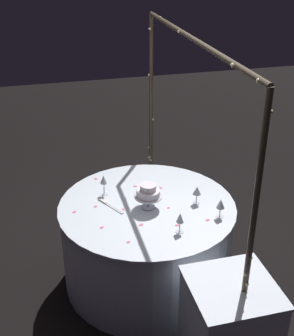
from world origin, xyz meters
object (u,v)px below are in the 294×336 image
at_px(wine_glass_3, 221,204).
at_px(wine_glass_2, 104,180).
at_px(decorative_arch, 189,128).
at_px(cake_knife, 109,205).
at_px(main_table, 147,243).
at_px(wine_glass_0, 180,219).
at_px(wine_glass_1, 197,191).
at_px(side_table, 228,331).
at_px(tiered_cake, 148,193).

bearing_deg(wine_glass_3, wine_glass_2, -124.93).
bearing_deg(decorative_arch, cake_knife, -95.88).
xyz_separation_m(decorative_arch, main_table, (0.00, -0.32, -1.00)).
height_order(wine_glass_0, cake_knife, wine_glass_0).
height_order(main_table, wine_glass_3, wine_glass_3).
height_order(wine_glass_1, wine_glass_2, wine_glass_2).
bearing_deg(cake_knife, main_table, 77.58).
distance_m(wine_glass_0, cake_knife, 0.65).
relative_size(wine_glass_2, wine_glass_3, 1.12).
height_order(main_table, side_table, side_table).
xyz_separation_m(decorative_arch, wine_glass_2, (-0.25, -0.63, -0.50)).
xyz_separation_m(wine_glass_0, wine_glass_2, (-0.67, -0.44, 0.01)).
bearing_deg(main_table, wine_glass_2, -129.84).
xyz_separation_m(tiered_cake, wine_glass_1, (0.03, 0.39, -0.02)).
distance_m(main_table, cake_knife, 0.48).
relative_size(decorative_arch, cake_knife, 8.44).
relative_size(main_table, side_table, 1.87).
distance_m(wine_glass_1, cake_knife, 0.71).
bearing_deg(wine_glass_2, main_table, 50.16).
bearing_deg(decorative_arch, main_table, -89.81).
relative_size(wine_glass_0, wine_glass_3, 1.03).
relative_size(wine_glass_0, cake_knife, 0.60).
distance_m(wine_glass_3, cake_knife, 0.88).
bearing_deg(wine_glass_2, cake_knife, 2.43).
bearing_deg(wine_glass_0, tiered_cake, -159.55).
distance_m(main_table, wine_glass_1, 0.63).
xyz_separation_m(decorative_arch, side_table, (1.06, -0.05, -0.99)).
height_order(decorative_arch, wine_glass_3, decorative_arch).
height_order(wine_glass_1, cake_knife, wine_glass_1).
bearing_deg(tiered_cake, main_table, 176.36).
distance_m(wine_glass_1, wine_glass_2, 0.76).
height_order(side_table, wine_glass_0, wine_glass_0).
xyz_separation_m(wine_glass_0, wine_glass_3, (-0.11, 0.36, -0.00)).
height_order(side_table, cake_knife, side_table).
bearing_deg(wine_glass_0, main_table, -161.59).
bearing_deg(tiered_cake, wine_glass_3, 61.80).
relative_size(side_table, tiered_cake, 3.46).
relative_size(side_table, wine_glass_2, 4.33).
bearing_deg(cake_knife, wine_glass_3, 64.91).
xyz_separation_m(main_table, cake_knife, (-0.06, -0.29, 0.38)).
bearing_deg(wine_glass_2, wine_glass_1, 65.14).
distance_m(decorative_arch, wine_glass_3, 0.62).
bearing_deg(cake_knife, wine_glass_2, -177.57).
relative_size(main_table, cake_knife, 5.28).
height_order(tiered_cake, wine_glass_0, tiered_cake).
bearing_deg(wine_glass_2, wine_glass_0, 33.43).
distance_m(decorative_arch, tiered_cake, 0.59).
height_order(wine_glass_0, wine_glass_2, wine_glass_2).
xyz_separation_m(tiered_cake, wine_glass_2, (-0.29, -0.30, -0.01)).
relative_size(main_table, wine_glass_2, 8.09).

